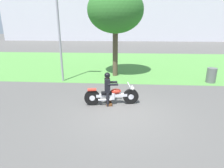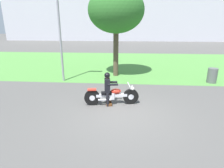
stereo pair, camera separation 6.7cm
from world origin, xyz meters
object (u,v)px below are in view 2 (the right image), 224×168
object	(u,v)px
tree_roadside	(116,11)
streetlight_pole	(62,25)
rider_lead	(108,86)
trash_can	(212,76)
motorcycle_lead	(112,96)

from	to	relation	value
tree_roadside	streetlight_pole	bearing A→B (deg)	-153.36
rider_lead	tree_roadside	world-z (taller)	tree_roadside
trash_can	motorcycle_lead	bearing A→B (deg)	-147.22
streetlight_pole	trash_can	bearing A→B (deg)	1.97
rider_lead	trash_can	world-z (taller)	rider_lead
rider_lead	streetlight_pole	size ratio (longest dim) A/B	0.28
rider_lead	trash_can	xyz separation A→B (m)	(5.76, 3.62, -0.39)
tree_roadside	streetlight_pole	world-z (taller)	tree_roadside
tree_roadside	trash_can	bearing A→B (deg)	-11.73
motorcycle_lead	rider_lead	xyz separation A→B (m)	(-0.17, -0.02, 0.42)
motorcycle_lead	trash_can	bearing A→B (deg)	23.86
trash_can	rider_lead	bearing A→B (deg)	-147.81
rider_lead	streetlight_pole	bearing A→B (deg)	122.27
streetlight_pole	motorcycle_lead	bearing A→B (deg)	-47.01
motorcycle_lead	streetlight_pole	size ratio (longest dim) A/B	0.45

